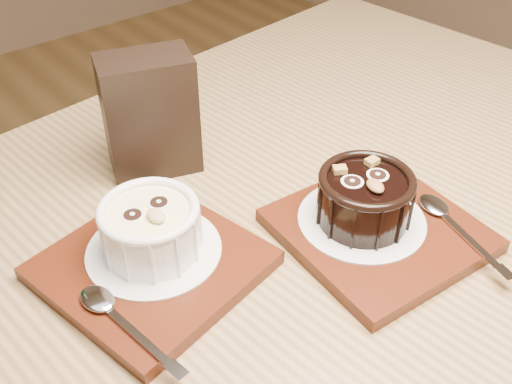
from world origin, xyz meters
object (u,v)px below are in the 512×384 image
ramekin_dark (365,196)px  tray_left (152,265)px  condiment_stand (150,115)px  ramekin_white (151,227)px  table (279,313)px  tray_right (378,231)px

ramekin_dark → tray_left: bearing=173.2°
condiment_stand → tray_left: bearing=-122.9°
ramekin_white → tray_left: bearing=-134.6°
table → ramekin_dark: bearing=-18.0°
ramekin_white → condiment_stand: condiment_stand is taller
tray_left → ramekin_white: size_ratio=1.91×
table → tray_right: bearing=-25.3°
tray_left → tray_right: bearing=-26.7°
ramekin_white → condiment_stand: (0.09, 0.14, 0.02)m
table → ramekin_white: size_ratio=13.49×
ramekin_dark → condiment_stand: bearing=130.8°
ramekin_dark → condiment_stand: condiment_stand is taller
tray_right → ramekin_dark: size_ratio=1.88×
table → condiment_stand: condiment_stand is taller
table → ramekin_white: bearing=146.6°
tray_left → ramekin_white: 0.04m
tray_left → tray_right: same height
ramekin_dark → tray_right: bearing=-46.2°
tray_right → condiment_stand: size_ratio=1.29×
tray_left → condiment_stand: (0.09, 0.15, 0.06)m
table → tray_right: size_ratio=7.07×
ramekin_dark → condiment_stand: (-0.10, 0.23, 0.02)m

